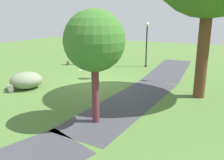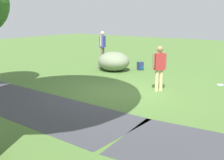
# 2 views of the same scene
# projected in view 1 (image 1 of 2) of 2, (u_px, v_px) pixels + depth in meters

# --- Properties ---
(ground_plane) EXTENTS (48.00, 48.00, 0.00)m
(ground_plane) POSITION_uv_depth(u_px,v_px,m) (100.00, 84.00, 14.01)
(ground_plane) COLOR #4E7334
(footpath_segment_near) EXTENTS (8.15, 2.90, 0.01)m
(footpath_segment_near) POSITION_uv_depth(u_px,v_px,m) (170.00, 69.00, 17.97)
(footpath_segment_near) COLOR #3D3E44
(footpath_segment_near) RESTS_ON ground
(footpath_segment_mid) EXTENTS (8.11, 2.70, 0.01)m
(footpath_segment_mid) POSITION_uv_depth(u_px,v_px,m) (129.00, 102.00, 11.10)
(footpath_segment_mid) COLOR #3D3E44
(footpath_segment_mid) RESTS_ON ground
(young_tree_near_path) EXTENTS (2.19, 2.19, 4.15)m
(young_tree_near_path) POSITION_uv_depth(u_px,v_px,m) (94.00, 42.00, 8.33)
(young_tree_near_path) COLOR brown
(young_tree_near_path) RESTS_ON ground
(lamp_post) EXTENTS (0.28, 0.28, 3.40)m
(lamp_post) POSITION_uv_depth(u_px,v_px,m) (147.00, 40.00, 18.30)
(lamp_post) COLOR black
(lamp_post) RESTS_ON ground
(lawn_boulder) EXTENTS (2.28, 2.25, 0.92)m
(lawn_boulder) POSITION_uv_depth(u_px,v_px,m) (26.00, 80.00, 13.14)
(lawn_boulder) COLOR gray
(lawn_boulder) RESTS_ON ground
(woman_with_handbag) EXTENTS (0.43, 0.41, 1.70)m
(woman_with_handbag) POSITION_uv_depth(u_px,v_px,m) (75.00, 53.00, 19.33)
(woman_with_handbag) COLOR beige
(woman_with_handbag) RESTS_ON ground
(passerby_on_path) EXTENTS (0.42, 0.43, 1.61)m
(passerby_on_path) POSITION_uv_depth(u_px,v_px,m) (95.00, 65.00, 15.00)
(passerby_on_path) COLOR beige
(passerby_on_path) RESTS_ON ground
(handbag_on_grass) EXTENTS (0.37, 0.37, 0.31)m
(handbag_on_grass) POSITION_uv_depth(u_px,v_px,m) (68.00, 63.00, 19.50)
(handbag_on_grass) COLOR brown
(handbag_on_grass) RESTS_ON ground
(backpack_by_boulder) EXTENTS (0.34, 0.34, 0.40)m
(backpack_by_boulder) POSITION_uv_depth(u_px,v_px,m) (29.00, 79.00, 14.45)
(backpack_by_boulder) COLOR navy
(backpack_by_boulder) RESTS_ON ground
(spare_backpack_on_lawn) EXTENTS (0.34, 0.35, 0.40)m
(spare_backpack_on_lawn) POSITION_uv_depth(u_px,v_px,m) (11.00, 89.00, 12.51)
(spare_backpack_on_lawn) COLOR gray
(spare_backpack_on_lawn) RESTS_ON ground
(frisbee_on_grass) EXTENTS (0.24, 0.24, 0.02)m
(frisbee_on_grass) POSITION_uv_depth(u_px,v_px,m) (81.00, 70.00, 17.58)
(frisbee_on_grass) COLOR white
(frisbee_on_grass) RESTS_ON ground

